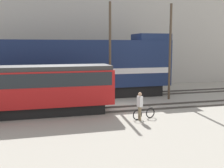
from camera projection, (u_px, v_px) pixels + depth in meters
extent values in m
plane|color=#9E998C|center=(117.00, 106.00, 21.96)|extent=(120.00, 120.00, 0.00)
cube|color=#47423D|center=(125.00, 111.00, 19.97)|extent=(60.00, 0.07, 0.14)
cube|color=#47423D|center=(119.00, 107.00, 21.34)|extent=(60.00, 0.07, 0.14)
cube|color=#47423D|center=(106.00, 97.00, 25.31)|extent=(60.00, 0.07, 0.14)
cube|color=#47423D|center=(102.00, 94.00, 26.68)|extent=(60.00, 0.07, 0.14)
cube|color=#B7B2A8|center=(85.00, 37.00, 34.25)|extent=(44.64, 6.00, 11.52)
cube|color=black|center=(68.00, 93.00, 25.07)|extent=(17.28, 2.55, 1.00)
cube|color=navy|center=(67.00, 64.00, 24.71)|extent=(18.78, 3.00, 4.16)
cube|color=white|center=(68.00, 71.00, 24.80)|extent=(18.40, 3.04, 0.50)
cube|color=navy|center=(151.00, 37.00, 26.47)|extent=(3.00, 2.85, 0.60)
cube|color=black|center=(37.00, 110.00, 19.01)|extent=(9.07, 2.00, 0.70)
cube|color=red|center=(36.00, 88.00, 18.80)|extent=(10.31, 2.50, 2.35)
cube|color=#1E2328|center=(36.00, 79.00, 18.71)|extent=(9.89, 2.54, 0.90)
cube|color=#333333|center=(35.00, 68.00, 18.62)|extent=(10.10, 2.38, 0.30)
torus|color=black|center=(150.00, 113.00, 18.26)|extent=(0.69, 0.23, 0.69)
torus|color=black|center=(137.00, 115.00, 17.76)|extent=(0.69, 0.23, 0.69)
cylinder|color=#A5A5AD|center=(144.00, 112.00, 18.00)|extent=(0.85, 0.24, 0.04)
cylinder|color=#A5A5AD|center=(139.00, 112.00, 17.82)|extent=(0.03, 0.03, 0.31)
cylinder|color=#262626|center=(150.00, 107.00, 18.21)|extent=(0.13, 0.43, 0.02)
cylinder|color=#8C7A5B|center=(139.00, 113.00, 17.73)|extent=(0.11, 0.11, 0.89)
cylinder|color=#8C7A5B|center=(140.00, 114.00, 17.59)|extent=(0.11, 0.11, 0.89)
cube|color=white|center=(140.00, 101.00, 17.55)|extent=(0.30, 0.40, 0.68)
sphere|color=tan|center=(140.00, 94.00, 17.49)|extent=(0.24, 0.24, 0.24)
cylinder|color=#4C3D2D|center=(110.00, 53.00, 22.73)|extent=(0.20, 0.20, 8.15)
cylinder|color=#4C3D2D|center=(170.00, 52.00, 24.15)|extent=(0.21, 0.21, 8.20)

